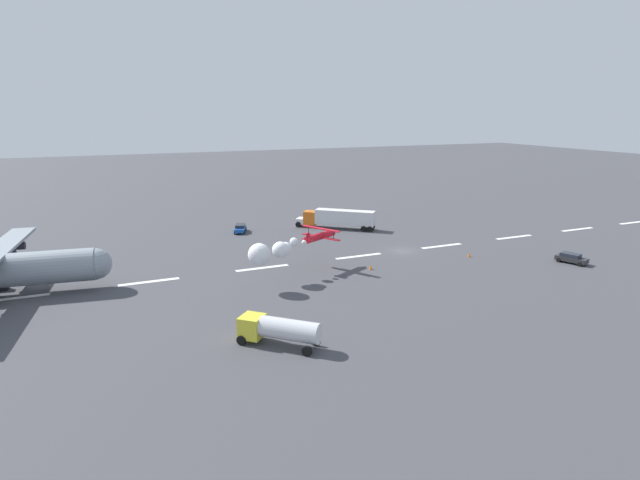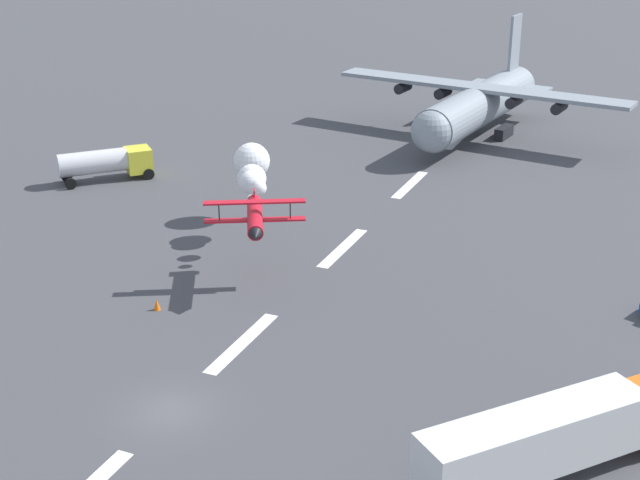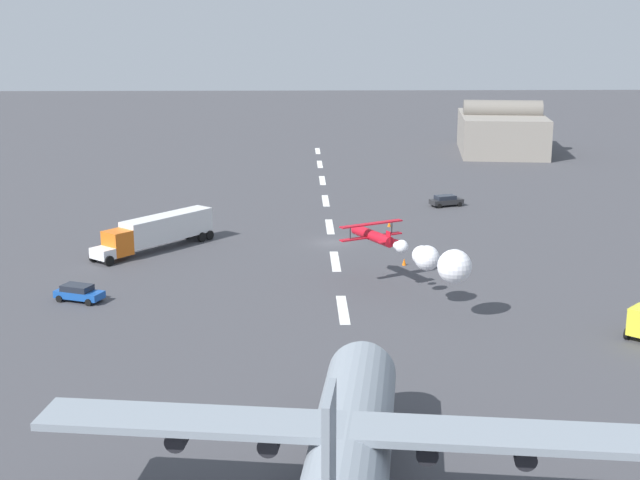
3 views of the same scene
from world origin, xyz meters
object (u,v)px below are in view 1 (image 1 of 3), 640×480
object	(u,v)px
followme_car_yellow	(240,228)
traffic_cone_near	(469,255)
cargo_transport_plane	(5,269)
fuel_tanker_truck	(278,329)
traffic_cone_far	(371,267)
semi_truck_orange	(338,218)
stunt_biplane_red	(279,249)
airport_staff_sedan	(571,258)

from	to	relation	value
followme_car_yellow	traffic_cone_near	size ratio (longest dim) A/B	6.34
cargo_transport_plane	fuel_tanker_truck	xyz separation A→B (m)	(-26.53, 27.01, -1.76)
followme_car_yellow	traffic_cone_far	world-z (taller)	followme_car_yellow
semi_truck_orange	stunt_biplane_red	bearing A→B (deg)	51.44
airport_staff_sedan	traffic_cone_far	distance (m)	31.04
cargo_transport_plane	airport_staff_sedan	distance (m)	78.86
stunt_biplane_red	traffic_cone_near	size ratio (longest dim) A/B	21.37
semi_truck_orange	traffic_cone_near	bearing A→B (deg)	111.25
semi_truck_orange	airport_staff_sedan	bearing A→B (deg)	122.10
cargo_transport_plane	traffic_cone_far	xyz separation A→B (m)	(-47.17, 8.44, -3.12)
fuel_tanker_truck	traffic_cone_far	size ratio (longest dim) A/B	10.24
followme_car_yellow	traffic_cone_far	xyz separation A→B (m)	(-11.26, 30.95, -0.44)
stunt_biplane_red	fuel_tanker_truck	distance (m)	19.59
cargo_transport_plane	traffic_cone_far	distance (m)	48.03
cargo_transport_plane	traffic_cone_near	world-z (taller)	cargo_transport_plane
fuel_tanker_truck	airport_staff_sedan	bearing A→B (deg)	-169.46
followme_car_yellow	airport_staff_sedan	xyz separation A→B (m)	(-40.90, 40.16, 0.00)
stunt_biplane_red	airport_staff_sedan	xyz separation A→B (m)	(-43.82, 8.90, -3.92)
semi_truck_orange	airport_staff_sedan	xyz separation A→B (m)	(-22.42, 35.75, -1.33)
traffic_cone_far	fuel_tanker_truck	bearing A→B (deg)	41.97
traffic_cone_near	semi_truck_orange	bearing A→B (deg)	-68.75
cargo_transport_plane	fuel_tanker_truck	world-z (taller)	cargo_transport_plane
semi_truck_orange	followme_car_yellow	world-z (taller)	semi_truck_orange
cargo_transport_plane	airport_staff_sedan	size ratio (longest dim) A/B	6.53
airport_staff_sedan	fuel_tanker_truck	bearing A→B (deg)	10.54
fuel_tanker_truck	airport_staff_sedan	xyz separation A→B (m)	(-50.27, -9.35, -0.92)
fuel_tanker_truck	traffic_cone_near	world-z (taller)	fuel_tanker_truck
semi_truck_orange	traffic_cone_far	bearing A→B (deg)	74.80
cargo_transport_plane	fuel_tanker_truck	bearing A→B (deg)	134.49
cargo_transport_plane	semi_truck_orange	distance (m)	57.33
cargo_transport_plane	semi_truck_orange	bearing A→B (deg)	-161.60
semi_truck_orange	traffic_cone_far	xyz separation A→B (m)	(7.21, 26.54, -1.76)
stunt_biplane_red	followme_car_yellow	distance (m)	31.64
stunt_biplane_red	airport_staff_sedan	bearing A→B (deg)	168.52
stunt_biplane_red	traffic_cone_far	world-z (taller)	stunt_biplane_red
semi_truck_orange	airport_staff_sedan	world-z (taller)	semi_truck_orange
fuel_tanker_truck	followme_car_yellow	distance (m)	50.40
semi_truck_orange	traffic_cone_far	world-z (taller)	semi_truck_orange
stunt_biplane_red	traffic_cone_far	distance (m)	14.85
followme_car_yellow	airport_staff_sedan	bearing A→B (deg)	135.52
traffic_cone_near	airport_staff_sedan	bearing A→B (deg)	143.24
stunt_biplane_red	airport_staff_sedan	world-z (taller)	stunt_biplane_red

